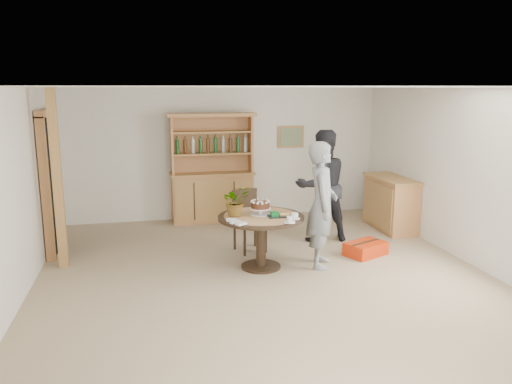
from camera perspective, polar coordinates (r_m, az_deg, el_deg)
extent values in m
plane|color=tan|center=(6.63, 1.47, -10.27)|extent=(7.00, 7.00, 0.00)
cube|color=white|center=(9.65, -3.51, 4.40)|extent=(6.00, 0.04, 2.50)
cube|color=white|center=(3.13, 17.59, -12.12)|extent=(6.00, 0.04, 2.50)
cube|color=white|center=(6.27, -26.14, -0.83)|extent=(0.04, 7.00, 2.50)
cube|color=white|center=(7.56, 24.18, 1.33)|extent=(0.04, 7.00, 2.50)
cube|color=white|center=(6.14, 1.60, 11.90)|extent=(6.00, 7.00, 0.04)
cube|color=tan|center=(9.88, 4.01, 6.32)|extent=(0.52, 0.03, 0.42)
cube|color=#59724C|center=(9.86, 4.04, 6.30)|extent=(0.44, 0.02, 0.34)
cube|color=black|center=(8.21, -22.45, 0.81)|extent=(0.10, 0.90, 2.10)
cube|color=tan|center=(7.73, -22.91, 0.12)|extent=(0.12, 0.10, 2.10)
cube|color=tan|center=(8.70, -21.77, 1.43)|extent=(0.12, 0.10, 2.10)
cube|color=tan|center=(8.09, -22.91, 8.34)|extent=(0.12, 1.10, 0.10)
cube|color=tan|center=(7.36, -21.76, 1.26)|extent=(0.12, 0.12, 2.50)
cube|color=tan|center=(9.49, -4.99, -0.65)|extent=(1.50, 0.50, 0.90)
cube|color=tan|center=(9.40, -5.05, 2.15)|extent=(1.56, 0.54, 0.04)
cube|color=tan|center=(9.43, -5.19, 5.55)|extent=(1.50, 0.04, 1.06)
cube|color=tan|center=(9.21, -9.59, 5.29)|extent=(0.04, 0.34, 1.06)
cube|color=tan|center=(9.40, -0.63, 5.58)|extent=(0.04, 0.34, 1.06)
cube|color=tan|center=(9.30, -5.05, 4.41)|extent=(1.44, 0.32, 0.03)
cube|color=tan|center=(9.26, -5.09, 6.86)|extent=(1.44, 0.32, 0.03)
cube|color=tan|center=(9.24, -5.13, 8.78)|extent=(1.62, 0.40, 0.06)
cylinder|color=#194C1E|center=(9.23, -8.53, 5.23)|extent=(0.07, 0.07, 0.28)
cylinder|color=#4C2D14|center=(9.24, -7.53, 5.27)|extent=(0.07, 0.07, 0.28)
cylinder|color=#B2BFB2|center=(9.25, -6.54, 5.31)|extent=(0.07, 0.07, 0.28)
cylinder|color=#194C1E|center=(9.27, -5.56, 5.34)|extent=(0.07, 0.07, 0.28)
cylinder|color=#4C2D14|center=(9.29, -4.57, 5.37)|extent=(0.07, 0.07, 0.28)
cylinder|color=#B2BFB2|center=(9.31, -3.59, 5.40)|extent=(0.07, 0.07, 0.28)
cylinder|color=#194C1E|center=(9.34, -2.62, 5.43)|extent=(0.07, 0.07, 0.28)
cylinder|color=#4C2D14|center=(9.37, -1.65, 5.46)|extent=(0.07, 0.07, 0.28)
cube|color=tan|center=(9.24, 15.12, -1.37)|extent=(0.50, 1.20, 0.90)
cube|color=tan|center=(9.15, 15.28, 1.50)|extent=(0.54, 1.26, 0.04)
cylinder|color=black|center=(6.92, 0.58, -2.93)|extent=(1.20, 1.20, 0.04)
cylinder|color=black|center=(7.02, 0.57, -5.85)|extent=(0.14, 0.14, 0.70)
cylinder|color=black|center=(7.14, 0.57, -8.49)|extent=(0.56, 0.56, 0.03)
cylinder|color=tan|center=(6.91, 0.58, -2.73)|extent=(1.04, 1.04, 0.01)
cube|color=black|center=(7.70, -0.69, -3.56)|extent=(0.51, 0.51, 0.04)
cube|color=black|center=(7.80, -1.32, -1.46)|extent=(0.41, 0.14, 0.46)
cube|color=black|center=(7.76, -1.32, 0.13)|extent=(0.42, 0.15, 0.05)
cube|color=black|center=(7.53, -1.30, -5.73)|extent=(0.04, 0.04, 0.44)
cube|color=black|center=(7.69, 1.12, -5.36)|extent=(0.04, 0.04, 0.44)
cube|color=black|center=(7.85, -2.45, -5.02)|extent=(0.04, 0.04, 0.44)
cube|color=black|center=(8.00, -0.10, -4.69)|extent=(0.04, 0.04, 0.44)
cylinder|color=white|center=(6.96, 0.49, -2.55)|extent=(0.28, 0.28, 0.01)
cylinder|color=white|center=(6.95, 0.49, -2.23)|extent=(0.05, 0.05, 0.08)
cylinder|color=white|center=(6.94, 0.49, -1.87)|extent=(0.30, 0.30, 0.01)
cylinder|color=#482114|center=(6.93, 0.49, -1.46)|extent=(0.26, 0.26, 0.09)
cylinder|color=white|center=(6.92, 0.49, -1.09)|extent=(0.08, 0.08, 0.01)
sphere|color=white|center=(6.94, 1.45, -1.05)|extent=(0.04, 0.04, 0.04)
sphere|color=white|center=(7.00, 1.21, -0.95)|extent=(0.04, 0.04, 0.04)
sphere|color=white|center=(7.03, 0.78, -0.89)|extent=(0.04, 0.04, 0.04)
sphere|color=white|center=(7.03, 0.27, -0.89)|extent=(0.04, 0.04, 0.04)
sphere|color=white|center=(7.00, -0.18, -0.94)|extent=(0.04, 0.04, 0.04)
sphere|color=white|center=(6.95, -0.46, -1.04)|extent=(0.04, 0.04, 0.04)
sphere|color=white|center=(6.89, -0.48, -1.15)|extent=(0.04, 0.04, 0.04)
sphere|color=white|center=(6.84, -0.25, -1.25)|extent=(0.04, 0.04, 0.04)
sphere|color=white|center=(6.80, 0.19, -1.32)|extent=(0.04, 0.04, 0.04)
sphere|color=white|center=(6.80, 0.72, -1.32)|extent=(0.04, 0.04, 0.04)
sphere|color=white|center=(6.83, 1.18, -1.27)|extent=(0.04, 0.04, 0.04)
sphere|color=white|center=(6.88, 1.45, -1.17)|extent=(0.04, 0.04, 0.04)
imported|color=#3F7233|center=(6.84, -2.37, -1.04)|extent=(0.47, 0.44, 0.42)
cube|color=black|center=(6.85, 2.60, -2.78)|extent=(0.30, 0.20, 0.01)
cube|color=#0B6926|center=(6.83, 2.12, -2.53)|extent=(0.10, 0.10, 0.06)
cube|color=#0B6926|center=(6.82, 2.12, -2.25)|extent=(0.11, 0.02, 0.01)
cylinder|color=white|center=(6.75, 4.43, -3.04)|extent=(0.15, 0.15, 0.01)
imported|color=white|center=(6.74, 4.44, -2.69)|extent=(0.10, 0.10, 0.08)
cylinder|color=white|center=(6.56, 3.86, -3.47)|extent=(0.15, 0.15, 0.01)
imported|color=white|center=(6.55, 3.86, -3.13)|extent=(0.08, 0.08, 0.07)
cube|color=white|center=(6.63, -2.82, -3.19)|extent=(0.14, 0.08, 0.03)
cube|color=white|center=(6.52, -2.38, -3.44)|extent=(0.16, 0.11, 0.03)
cube|color=white|center=(6.44, -1.70, -3.64)|extent=(0.16, 0.14, 0.03)
imported|color=gray|center=(7.03, 7.54, -1.47)|extent=(0.62, 0.75, 1.78)
imported|color=black|center=(8.21, 7.51, 0.68)|extent=(0.97, 0.79, 1.84)
cube|color=red|center=(7.79, 12.40, -6.35)|extent=(0.71, 0.61, 0.20)
cube|color=black|center=(7.76, 12.44, -5.61)|extent=(0.53, 0.27, 0.01)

